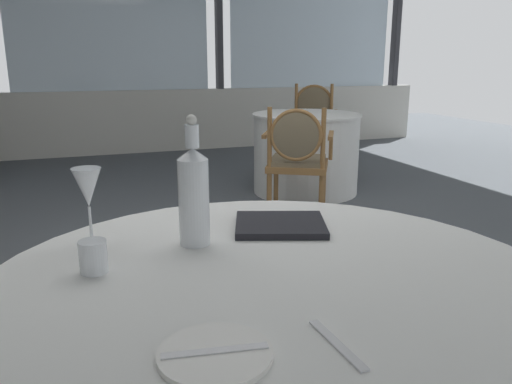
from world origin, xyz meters
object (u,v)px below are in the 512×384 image
dining_chair_1_0 (297,154)px  side_plate (215,354)px  water_tumbler (93,257)px  dining_chair_1_1 (313,121)px  wine_glass (88,189)px  water_bottle (194,194)px  menu_book (280,225)px

dining_chair_1_0 → side_plate: bearing=-177.3°
side_plate → dining_chair_1_0: dining_chair_1_0 is taller
water_tumbler → dining_chair_1_1: size_ratio=0.08×
wine_glass → dining_chair_1_1: bearing=56.2°
wine_glass → dining_chair_1_0: wine_glass is taller
water_bottle → water_tumbler: water_bottle is taller
side_plate → water_bottle: bearing=80.1°
dining_chair_1_0 → dining_chair_1_1: size_ratio=0.92×
side_plate → water_tumbler: (-0.17, 0.44, 0.03)m
water_tumbler → dining_chair_1_1: 4.72m
menu_book → dining_chair_1_0: 2.46m
water_tumbler → menu_book: (0.54, 0.15, -0.03)m
dining_chair_1_0 → dining_chair_1_1: dining_chair_1_1 is taller
dining_chair_1_0 → dining_chair_1_1: bearing=-0.0°
water_bottle → water_tumbler: bearing=-158.4°
dining_chair_1_0 → dining_chair_1_1: (0.93, 1.63, 0.04)m
side_plate → dining_chair_1_0: (1.43, 2.79, -0.23)m
wine_glass → menu_book: 0.55m
wine_glass → dining_chair_1_0: size_ratio=0.23×
side_plate → dining_chair_1_1: dining_chair_1_1 is taller
side_plate → dining_chair_1_1: bearing=61.9°
menu_book → dining_chair_1_1: 4.33m
water_bottle → dining_chair_1_1: water_bottle is taller
wine_glass → dining_chair_1_1: size_ratio=0.21×
side_plate → water_tumbler: water_tumbler is taller
dining_chair_1_1 → water_tumbler: bearing=-2.7°
dining_chair_1_1 → wine_glass: bearing=-4.0°
water_bottle → menu_book: 0.30m
side_plate → dining_chair_1_1: size_ratio=0.20×
menu_book → dining_chair_1_1: size_ratio=0.27×
water_tumbler → dining_chair_1_0: bearing=55.8°
water_bottle → water_tumbler: 0.30m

